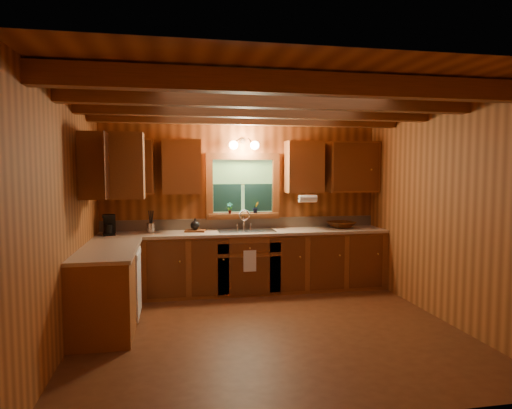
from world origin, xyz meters
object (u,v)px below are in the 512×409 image
object	(u,v)px
coffee_maker	(109,225)
cutting_board	(195,231)
wicker_basket	(341,225)
sink	(246,234)

from	to	relation	value
coffee_maker	cutting_board	world-z (taller)	coffee_maker
coffee_maker	wicker_basket	distance (m)	3.43
coffee_maker	cutting_board	bearing A→B (deg)	-7.13
cutting_board	sink	bearing A→B (deg)	5.77
sink	coffee_maker	distance (m)	1.93
wicker_basket	sink	bearing A→B (deg)	-177.63
sink	cutting_board	size ratio (longest dim) A/B	2.86
sink	cutting_board	bearing A→B (deg)	175.25
wicker_basket	coffee_maker	bearing A→B (deg)	-178.10
sink	cutting_board	distance (m)	0.74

